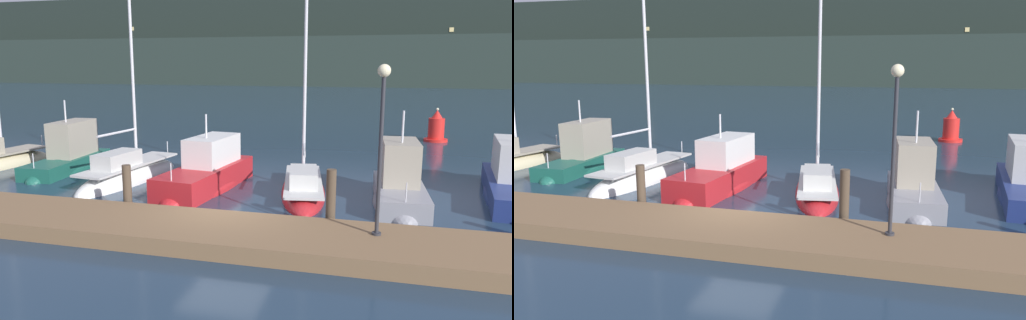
{
  "view_description": "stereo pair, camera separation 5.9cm",
  "coord_description": "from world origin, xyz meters",
  "views": [
    {
      "loc": [
        4.79,
        -13.8,
        4.79
      ],
      "look_at": [
        0.0,
        3.74,
        1.2
      ],
      "focal_mm": 35.0,
      "sensor_mm": 36.0,
      "label": 1
    },
    {
      "loc": [
        4.85,
        -13.78,
        4.79
      ],
      "look_at": [
        0.0,
        3.74,
        1.2
      ],
      "focal_mm": 35.0,
      "sensor_mm": 36.0,
      "label": 2
    }
  ],
  "objects": [
    {
      "name": "mooring_pile_3",
      "position": [
        3.24,
        -0.01,
        0.9
      ],
      "size": [
        0.28,
        0.28,
        1.81
      ],
      "primitive_type": "cylinder",
      "color": "#4C3D2D",
      "rests_on": "ground"
    },
    {
      "name": "sailboat_berth_4",
      "position": [
        -5.45,
        4.0,
        0.13
      ],
      "size": [
        2.29,
        6.52,
        9.5
      ],
      "color": "white",
      "rests_on": "ground"
    },
    {
      "name": "motorboat_berth_3",
      "position": [
        -9.15,
        5.22,
        0.36
      ],
      "size": [
        2.04,
        5.74,
        3.76
      ],
      "color": "#195647",
      "rests_on": "ground"
    },
    {
      "name": "dock",
      "position": [
        0.0,
        -1.66,
        0.23
      ],
      "size": [
        39.25,
        2.8,
        0.45
      ],
      "primitive_type": "cube",
      "color": "brown",
      "rests_on": "ground"
    },
    {
      "name": "motorboat_berth_7",
      "position": [
        5.18,
        3.49,
        0.34
      ],
      "size": [
        2.09,
        5.1,
        3.86
      ],
      "color": "gray",
      "rests_on": "ground"
    },
    {
      "name": "channel_buoy",
      "position": [
        7.45,
        18.22,
        0.77
      ],
      "size": [
        1.42,
        1.42,
        2.05
      ],
      "color": "red",
      "rests_on": "ground"
    },
    {
      "name": "dock_lamppost",
      "position": [
        4.56,
        -1.29,
        3.3
      ],
      "size": [
        0.32,
        0.32,
        4.29
      ],
      "color": "#2D2D33",
      "rests_on": "dock"
    },
    {
      "name": "motorboat_berth_5",
      "position": [
        -1.96,
        3.71,
        0.33
      ],
      "size": [
        2.52,
        6.11,
        3.5
      ],
      "color": "red",
      "rests_on": "ground"
    },
    {
      "name": "mooring_pile_2",
      "position": [
        -3.24,
        -0.01,
        0.79
      ],
      "size": [
        0.28,
        0.28,
        1.58
      ],
      "primitive_type": "cylinder",
      "color": "#4C3D2D",
      "rests_on": "ground"
    },
    {
      "name": "sailboat_berth_6",
      "position": [
        1.76,
        3.94,
        0.12
      ],
      "size": [
        2.67,
        6.34,
        8.05
      ],
      "color": "red",
      "rests_on": "ground"
    },
    {
      "name": "ground_plane",
      "position": [
        0.0,
        0.0,
        0.0
      ],
      "size": [
        400.0,
        400.0,
        0.0
      ],
      "primitive_type": "plane",
      "color": "#1E3347"
    },
    {
      "name": "hillside_backdrop",
      "position": [
        -3.67,
        97.37,
        8.71
      ],
      "size": [
        240.0,
        23.0,
        18.91
      ],
      "color": "#1E2823",
      "rests_on": "ground"
    }
  ]
}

